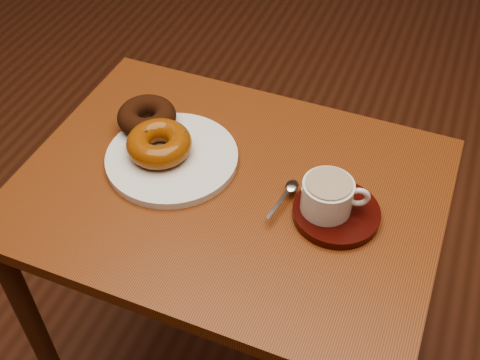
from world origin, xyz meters
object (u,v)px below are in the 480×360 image
(coffee_cup, at_px, (328,195))
(saucer, at_px, (336,213))
(donut_plate, at_px, (172,158))
(cafe_table, at_px, (230,225))

(coffee_cup, bearing_deg, saucer, -10.40)
(donut_plate, bearing_deg, saucer, -3.75)
(donut_plate, xyz_separation_m, saucer, (0.31, -0.02, 0.00))
(cafe_table, xyz_separation_m, donut_plate, (-0.12, 0.02, 0.12))
(cafe_table, bearing_deg, donut_plate, 171.63)
(cafe_table, distance_m, coffee_cup, 0.23)
(cafe_table, relative_size, saucer, 5.08)
(saucer, bearing_deg, donut_plate, 176.25)
(donut_plate, distance_m, saucer, 0.31)
(cafe_table, height_order, coffee_cup, coffee_cup)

